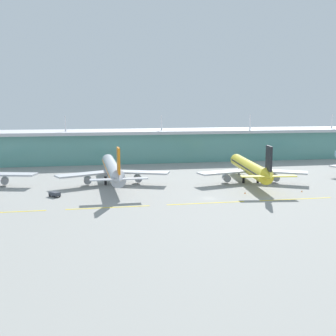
% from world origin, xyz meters
% --- Properties ---
extents(ground_plane, '(600.00, 600.00, 0.00)m').
position_xyz_m(ground_plane, '(0.00, 0.00, 0.00)').
color(ground_plane, gray).
extents(terminal_building, '(288.00, 34.00, 27.81)m').
position_xyz_m(terminal_building, '(-0.00, 107.33, 9.61)').
color(terminal_building, '#5B9E93').
rests_on(terminal_building, ground).
extents(airliner_near_middle, '(48.79, 69.01, 18.90)m').
position_xyz_m(airliner_near_middle, '(-33.09, 34.85, 6.45)').
color(airliner_near_middle, '#ADB2BC').
rests_on(airliner_near_middle, ground).
extents(airliner_far_middle, '(48.41, 63.05, 18.90)m').
position_xyz_m(airliner_far_middle, '(26.84, 27.25, 6.45)').
color(airliner_far_middle, yellow).
rests_on(airliner_far_middle, ground).
extents(taxiway_stripe_west, '(28.00, 0.70, 0.04)m').
position_xyz_m(taxiway_stripe_west, '(-71.00, -7.15, 0.02)').
color(taxiway_stripe_west, yellow).
rests_on(taxiway_stripe_west, ground).
extents(taxiway_stripe_mid_west, '(28.00, 0.70, 0.04)m').
position_xyz_m(taxiway_stripe_mid_west, '(-37.00, -7.15, 0.02)').
color(taxiway_stripe_mid_west, yellow).
rests_on(taxiway_stripe_mid_west, ground).
extents(taxiway_stripe_centre, '(28.00, 0.70, 0.04)m').
position_xyz_m(taxiway_stripe_centre, '(-3.00, -7.15, 0.02)').
color(taxiway_stripe_centre, yellow).
rests_on(taxiway_stripe_centre, ground).
extents(taxiway_stripe_mid_east, '(28.00, 0.70, 0.04)m').
position_xyz_m(taxiway_stripe_mid_east, '(31.00, -7.15, 0.02)').
color(taxiway_stripe_mid_east, yellow).
rests_on(taxiway_stripe_mid_east, ground).
extents(pushback_tug, '(4.64, 4.93, 1.85)m').
position_xyz_m(pushback_tug, '(-55.95, 13.28, 1.10)').
color(pushback_tug, '#333842').
rests_on(pushback_tug, ground).
extents(safety_cone_left_wingtip, '(0.56, 0.56, 0.70)m').
position_xyz_m(safety_cone_left_wingtip, '(39.46, 4.15, 0.35)').
color(safety_cone_left_wingtip, orange).
rests_on(safety_cone_left_wingtip, ground).
extents(safety_cone_nose_front, '(0.56, 0.56, 0.70)m').
position_xyz_m(safety_cone_nose_front, '(16.25, 5.43, 0.35)').
color(safety_cone_nose_front, orange).
rests_on(safety_cone_nose_front, ground).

